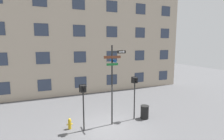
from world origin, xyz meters
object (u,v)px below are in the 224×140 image
at_px(pedestrian_signal_left, 83,95).
at_px(trash_bin, 145,112).
at_px(street_sign_pole, 113,78).
at_px(fire_hydrant, 70,124).
at_px(pedestrian_signal_right, 135,87).

xyz_separation_m(pedestrian_signal_left, trash_bin, (4.27, 0.10, -1.73)).
height_order(street_sign_pole, pedestrian_signal_left, street_sign_pole).
relative_size(fire_hydrant, trash_bin, 0.74).
bearing_deg(trash_bin, street_sign_pole, 179.48).
bearing_deg(trash_bin, fire_hydrant, 175.26).
height_order(street_sign_pole, pedestrian_signal_right, street_sign_pole).
height_order(pedestrian_signal_right, trash_bin, pedestrian_signal_right).
bearing_deg(street_sign_pole, pedestrian_signal_right, 5.00).
xyz_separation_m(pedestrian_signal_left, fire_hydrant, (-0.75, 0.51, -1.86)).
bearing_deg(street_sign_pole, pedestrian_signal_left, -176.45).
bearing_deg(pedestrian_signal_right, street_sign_pole, -175.00).
bearing_deg(pedestrian_signal_left, pedestrian_signal_right, 4.22).
bearing_deg(fire_hydrant, pedestrian_signal_right, -3.36).
relative_size(street_sign_pole, pedestrian_signal_right, 1.71).
bearing_deg(street_sign_pole, trash_bin, -0.52).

